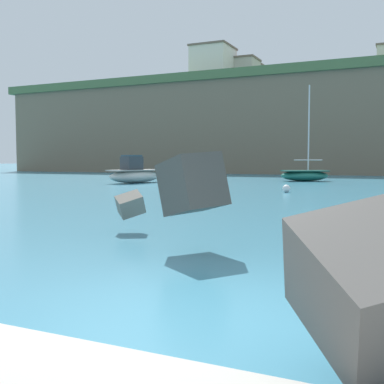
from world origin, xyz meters
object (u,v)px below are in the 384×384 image
at_px(station_building_annex, 244,78).
at_px(station_building_central, 213,66).
at_px(boat_mid_right, 135,174).
at_px(mooring_buoy_inner, 286,189).
at_px(station_building_east, 240,74).
at_px(boat_near_centre, 305,175).

bearing_deg(station_building_annex, station_building_central, -112.58).
distance_m(boat_mid_right, station_building_annex, 49.96).
distance_m(station_building_central, station_building_annex, 7.70).
relative_size(mooring_buoy_inner, station_building_east, 0.07).
height_order(mooring_buoy_inner, station_building_annex, station_building_annex).
height_order(boat_mid_right, station_building_central, station_building_central).
relative_size(station_building_east, station_building_annex, 0.78).
bearing_deg(boat_mid_right, station_building_east, 98.29).
bearing_deg(mooring_buoy_inner, boat_near_centre, 97.61).
xyz_separation_m(boat_near_centre, station_building_east, (-18.06, 34.96, 15.75)).
xyz_separation_m(boat_near_centre, station_building_central, (-21.22, 30.99, 16.49)).
relative_size(station_building_central, station_building_annex, 0.85).
height_order(boat_near_centre, station_building_annex, station_building_annex).
height_order(boat_near_centre, boat_mid_right, boat_near_centre).
bearing_deg(station_building_east, station_building_central, -128.56).
distance_m(station_building_east, station_building_annex, 3.10).
distance_m(mooring_buoy_inner, station_building_east, 56.24).
relative_size(boat_mid_right, station_building_central, 0.84).
relative_size(station_building_central, station_building_east, 1.09).
xyz_separation_m(boat_mid_right, station_building_annex, (-6.63, 47.05, 15.41)).
xyz_separation_m(station_building_central, station_building_annex, (2.94, 7.06, -0.91)).
xyz_separation_m(boat_near_centre, boat_mid_right, (-11.65, -9.00, 0.18)).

